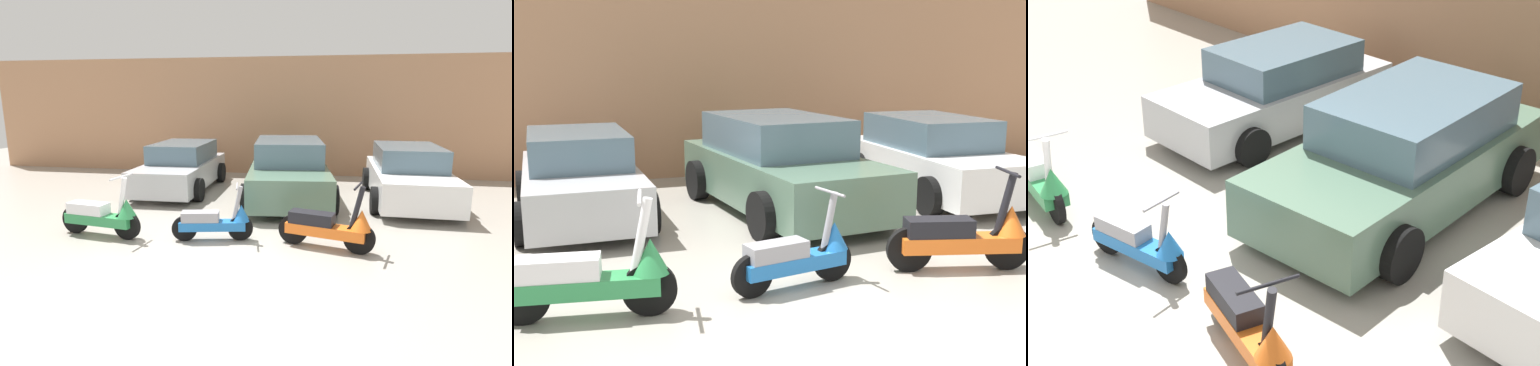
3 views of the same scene
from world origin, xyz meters
The scene contains 8 objects.
ground_plane centered at (0.00, 0.00, 0.00)m, with size 28.00×28.00×0.00m, color #9E998E.
wall_back centered at (0.00, 7.30, 1.84)m, with size 19.60×0.12×3.69m, color tan.
scooter_front_left centered at (-2.30, 0.76, 0.40)m, with size 1.61×0.61×1.13m.
scooter_front_right centered at (-0.27, 0.90, 0.35)m, with size 1.39×0.58×0.98m.
scooter_front_center centered at (1.67, 0.80, 0.40)m, with size 1.57×0.73×1.12m.
car_rear_left centered at (-2.21, 4.61, 0.60)m, with size 1.85×3.73×1.26m.
car_rear_center centered at (0.70, 4.10, 0.69)m, with size 2.36×4.38×1.43m.
car_rear_right centered at (3.53, 4.28, 0.63)m, with size 1.95×3.92×1.32m.
Camera 2 is at (-2.60, -4.91, 2.36)m, focal length 45.00 mm.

